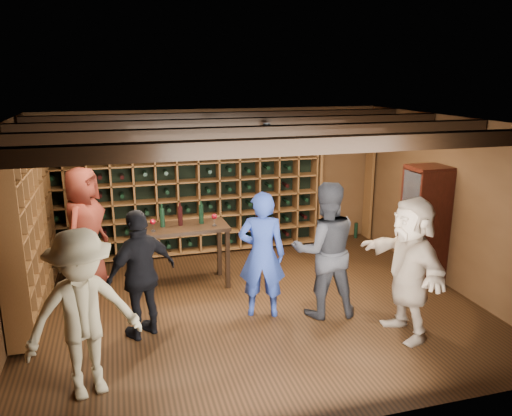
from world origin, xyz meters
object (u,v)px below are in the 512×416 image
object	(u,v)px
guest_beige	(409,268)
tasting_table	(185,234)
guest_khaki	(83,315)
man_grey_suit	(325,250)
guest_woman_black	(141,274)
man_blue_shirt	(262,255)
display_cabinet	(424,227)
guest_red_floral	(85,228)

from	to	relation	value
guest_beige	tasting_table	xyz separation A→B (m)	(-2.36, 2.15, -0.04)
guest_khaki	man_grey_suit	bearing A→B (deg)	1.34
guest_woman_black	guest_khaki	xyz separation A→B (m)	(-0.60, -1.02, 0.06)
man_grey_suit	guest_khaki	distance (m)	3.05
man_blue_shirt	man_grey_suit	world-z (taller)	man_grey_suit
display_cabinet	guest_woman_black	world-z (taller)	display_cabinet
man_blue_shirt	guest_red_floral	xyz separation A→B (m)	(-2.23, 1.56, 0.07)
guest_khaki	guest_beige	size ratio (longest dim) A/B	0.99
guest_red_floral	tasting_table	bearing A→B (deg)	-81.78
man_grey_suit	guest_beige	world-z (taller)	man_grey_suit
guest_khaki	tasting_table	world-z (taller)	guest_khaki
guest_red_floral	tasting_table	size ratio (longest dim) A/B	1.43
guest_woman_black	guest_khaki	bearing A→B (deg)	29.50
guest_red_floral	guest_beige	bearing A→B (deg)	-100.50
man_blue_shirt	guest_beige	world-z (taller)	guest_beige
man_grey_suit	display_cabinet	bearing A→B (deg)	-153.82
man_grey_suit	guest_woman_black	size ratio (longest dim) A/B	1.13
guest_red_floral	guest_beige	distance (m)	4.53
display_cabinet	man_blue_shirt	size ratio (longest dim) A/B	1.05
display_cabinet	man_grey_suit	size ratio (longest dim) A/B	0.98
display_cabinet	guest_khaki	world-z (taller)	display_cabinet
man_blue_shirt	guest_red_floral	bearing A→B (deg)	-17.37
display_cabinet	guest_woman_black	xyz separation A→B (m)	(-4.19, -0.56, -0.07)
man_grey_suit	tasting_table	size ratio (longest dim) A/B	1.41
guest_woman_black	guest_khaki	size ratio (longest dim) A/B	0.93
guest_woman_black	tasting_table	distance (m)	1.49
man_grey_suit	guest_red_floral	size ratio (longest dim) A/B	0.98
guest_khaki	tasting_table	distance (m)	2.67
man_blue_shirt	guest_beige	xyz separation A→B (m)	(1.54, -0.97, 0.03)
guest_woman_black	guest_khaki	world-z (taller)	guest_khaki
tasting_table	guest_khaki	bearing A→B (deg)	-121.07
guest_red_floral	guest_woman_black	world-z (taller)	guest_red_floral
guest_red_floral	tasting_table	world-z (taller)	guest_red_floral
guest_red_floral	guest_beige	world-z (taller)	guest_red_floral
man_grey_suit	guest_red_floral	bearing A→B (deg)	-22.97
man_grey_suit	tasting_table	distance (m)	2.13
guest_beige	man_grey_suit	bearing A→B (deg)	-136.27
display_cabinet	guest_beige	xyz separation A→B (m)	(-1.13, -1.40, 0.01)
guest_khaki	tasting_table	bearing A→B (deg)	44.28
guest_red_floral	man_blue_shirt	bearing A→B (deg)	-101.64
display_cabinet	guest_khaki	size ratio (longest dim) A/B	1.03
guest_beige	tasting_table	world-z (taller)	guest_beige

